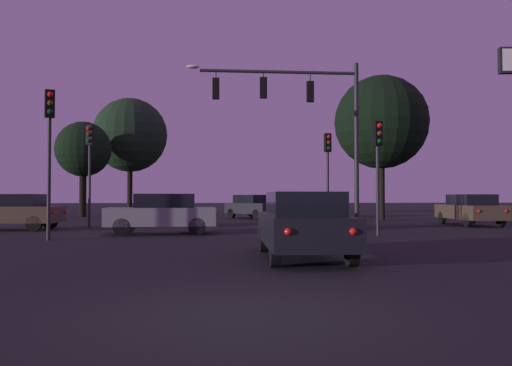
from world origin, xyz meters
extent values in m
plane|color=black|center=(0.00, 24.50, 0.00)|extent=(168.00, 168.00, 0.00)
cylinder|color=#232326|center=(5.96, 16.13, 3.64)|extent=(0.20, 0.20, 7.28)
cylinder|color=#232326|center=(2.54, 16.13, 6.82)|extent=(6.83, 0.14, 0.14)
ellipsoid|color=#F4EACC|center=(-1.17, 16.13, 6.97)|extent=(0.56, 0.28, 0.16)
cylinder|color=#232326|center=(3.91, 16.13, 6.63)|extent=(0.05, 0.05, 0.39)
cube|color=black|center=(3.91, 16.13, 5.98)|extent=(0.30, 0.24, 0.90)
sphere|color=red|center=(3.91, 16.27, 6.26)|extent=(0.18, 0.18, 0.18)
sphere|color=#56380C|center=(3.91, 16.27, 5.98)|extent=(0.18, 0.18, 0.18)
sphere|color=#0C4219|center=(3.91, 16.27, 5.70)|extent=(0.18, 0.18, 0.18)
cylinder|color=#232326|center=(1.86, 16.13, 6.69)|extent=(0.05, 0.05, 0.25)
cube|color=black|center=(1.86, 16.13, 6.11)|extent=(0.30, 0.24, 0.90)
sphere|color=red|center=(1.86, 16.27, 6.39)|extent=(0.18, 0.18, 0.18)
sphere|color=#56380C|center=(1.86, 16.27, 6.11)|extent=(0.18, 0.18, 0.18)
sphere|color=#0C4219|center=(1.86, 16.27, 5.83)|extent=(0.18, 0.18, 0.18)
cylinder|color=#232326|center=(-0.19, 16.13, 6.66)|extent=(0.05, 0.05, 0.33)
cube|color=black|center=(-0.19, 16.13, 6.04)|extent=(0.30, 0.24, 0.90)
sphere|color=red|center=(-0.19, 16.27, 6.32)|extent=(0.18, 0.18, 0.18)
sphere|color=#56380C|center=(-0.19, 16.27, 6.04)|extent=(0.18, 0.18, 0.18)
sphere|color=#0C4219|center=(-0.19, 16.27, 5.76)|extent=(0.18, 0.18, 0.18)
cylinder|color=#232326|center=(-5.63, 11.20, 1.99)|extent=(0.12, 0.12, 3.98)
cube|color=black|center=(-5.63, 11.20, 4.43)|extent=(0.37, 0.34, 0.90)
sphere|color=red|center=(-5.58, 11.07, 4.71)|extent=(0.18, 0.18, 0.18)
sphere|color=#56380C|center=(-5.58, 11.07, 4.43)|extent=(0.18, 0.18, 0.18)
sphere|color=#0C4219|center=(-5.58, 11.07, 4.15)|extent=(0.18, 0.18, 0.18)
cylinder|color=#232326|center=(5.27, 18.73, 1.79)|extent=(0.12, 0.12, 3.58)
cube|color=black|center=(5.27, 18.73, 4.03)|extent=(0.34, 0.29, 0.90)
sphere|color=red|center=(5.30, 18.59, 4.31)|extent=(0.18, 0.18, 0.18)
sphere|color=#56380C|center=(5.30, 18.59, 4.03)|extent=(0.18, 0.18, 0.18)
sphere|color=#0C4219|center=(5.30, 18.59, 3.75)|extent=(0.18, 0.18, 0.18)
cylinder|color=#232326|center=(-5.87, 18.02, 1.88)|extent=(0.12, 0.12, 3.76)
cube|color=black|center=(-5.87, 18.02, 4.21)|extent=(0.35, 0.31, 0.90)
sphere|color=red|center=(-5.91, 17.88, 4.49)|extent=(0.18, 0.18, 0.18)
sphere|color=#56380C|center=(-5.91, 17.88, 4.21)|extent=(0.18, 0.18, 0.18)
sphere|color=#0C4219|center=(-5.91, 17.88, 3.93)|extent=(0.18, 0.18, 0.18)
cylinder|color=#232326|center=(5.62, 12.20, 1.62)|extent=(0.12, 0.12, 3.24)
cube|color=black|center=(5.62, 12.20, 3.69)|extent=(0.35, 0.31, 0.90)
sphere|color=red|center=(5.66, 12.07, 3.97)|extent=(0.18, 0.18, 0.18)
sphere|color=#56380C|center=(5.66, 12.07, 3.69)|extent=(0.18, 0.18, 0.18)
sphere|color=#0C4219|center=(5.66, 12.07, 3.41)|extent=(0.18, 0.18, 0.18)
cube|color=black|center=(1.71, 5.68, 0.66)|extent=(1.88, 4.53, 0.68)
cube|color=black|center=(1.70, 5.53, 1.26)|extent=(1.58, 2.46, 0.52)
cylinder|color=black|center=(0.96, 7.18, 0.32)|extent=(0.22, 0.64, 0.64)
cylinder|color=black|center=(2.53, 7.14, 0.32)|extent=(0.22, 0.64, 0.64)
cylinder|color=black|center=(0.88, 4.22, 0.32)|extent=(0.22, 0.64, 0.64)
cylinder|color=black|center=(2.45, 4.18, 0.32)|extent=(0.22, 0.64, 0.64)
sphere|color=red|center=(1.03, 3.44, 0.76)|extent=(0.14, 0.14, 0.14)
sphere|color=red|center=(2.27, 3.41, 0.76)|extent=(0.14, 0.14, 0.14)
cube|color=#473828|center=(-8.78, 16.65, 0.66)|extent=(4.15, 2.21, 0.68)
cube|color=black|center=(-8.63, 16.64, 1.26)|extent=(2.29, 1.79, 0.52)
cylinder|color=black|center=(-7.54, 15.70, 0.32)|extent=(0.65, 0.25, 0.64)
cylinder|color=black|center=(-7.39, 17.37, 0.32)|extent=(0.65, 0.25, 0.64)
sphere|color=red|center=(-6.83, 15.83, 0.76)|extent=(0.14, 0.14, 0.14)
sphere|color=red|center=(-6.72, 17.13, 0.76)|extent=(0.14, 0.14, 0.14)
cube|color=gray|center=(-2.26, 13.78, 0.66)|extent=(4.12, 1.96, 0.68)
cube|color=black|center=(-2.11, 13.79, 1.26)|extent=(2.24, 1.65, 0.52)
cylinder|color=black|center=(-3.58, 12.92, 0.32)|extent=(0.65, 0.22, 0.64)
cylinder|color=black|center=(-3.63, 14.57, 0.32)|extent=(0.65, 0.22, 0.64)
cylinder|color=black|center=(-0.90, 13.00, 0.32)|extent=(0.65, 0.22, 0.64)
cylinder|color=black|center=(-0.95, 14.64, 0.32)|extent=(0.65, 0.22, 0.64)
sphere|color=red|center=(-0.20, 13.20, 0.76)|extent=(0.14, 0.14, 0.14)
sphere|color=red|center=(-0.24, 14.49, 0.76)|extent=(0.14, 0.14, 0.14)
cube|color=#232328|center=(2.37, 27.19, 0.66)|extent=(3.74, 4.34, 0.68)
cube|color=black|center=(2.29, 27.32, 1.26)|extent=(2.51, 2.67, 0.52)
cylinder|color=black|center=(3.78, 26.55, 0.32)|extent=(0.52, 0.64, 0.64)
cylinder|color=black|center=(2.42, 25.64, 0.32)|extent=(0.52, 0.64, 0.64)
cylinder|color=black|center=(2.33, 28.74, 0.32)|extent=(0.52, 0.64, 0.64)
cylinder|color=black|center=(0.96, 27.84, 0.32)|extent=(0.52, 0.64, 0.64)
sphere|color=red|center=(1.80, 29.22, 0.76)|extent=(0.14, 0.14, 0.14)
sphere|color=red|center=(0.73, 28.51, 0.76)|extent=(0.14, 0.14, 0.14)
cube|color=#473828|center=(12.31, 18.50, 0.66)|extent=(1.98, 4.63, 0.68)
cube|color=black|center=(12.31, 18.36, 1.26)|extent=(1.63, 2.52, 0.52)
cylinder|color=black|center=(11.60, 20.04, 0.32)|extent=(0.23, 0.65, 0.64)
cylinder|color=black|center=(13.17, 19.97, 0.32)|extent=(0.23, 0.65, 0.64)
cylinder|color=black|center=(11.46, 17.04, 0.32)|extent=(0.23, 0.65, 0.64)
cylinder|color=black|center=(13.03, 16.97, 0.32)|extent=(0.23, 0.65, 0.64)
sphere|color=red|center=(11.59, 16.25, 0.76)|extent=(0.14, 0.14, 0.14)
sphere|color=red|center=(12.83, 16.19, 0.76)|extent=(0.14, 0.14, 0.14)
cylinder|color=black|center=(9.87, 24.44, 1.97)|extent=(0.36, 0.36, 3.93)
sphere|color=black|center=(9.87, 24.44, 5.90)|extent=(5.63, 5.63, 5.63)
cylinder|color=black|center=(-6.76, 35.81, 2.12)|extent=(0.41, 0.41, 4.24)
sphere|color=black|center=(-6.76, 35.81, 6.28)|extent=(5.84, 5.84, 5.84)
cylinder|color=black|center=(-9.23, 30.98, 1.68)|extent=(0.48, 0.48, 3.37)
sphere|color=black|center=(-9.23, 30.98, 4.71)|extent=(3.83, 3.83, 3.83)
camera|label=1|loc=(-0.42, -6.27, 1.42)|focal=36.78mm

